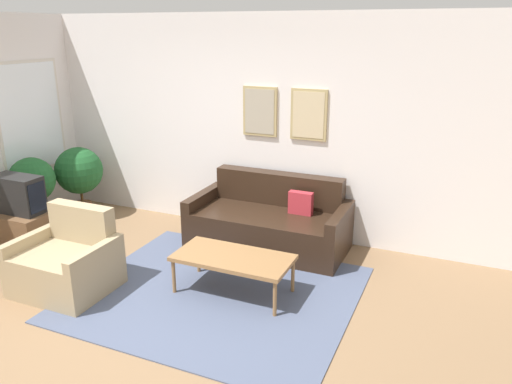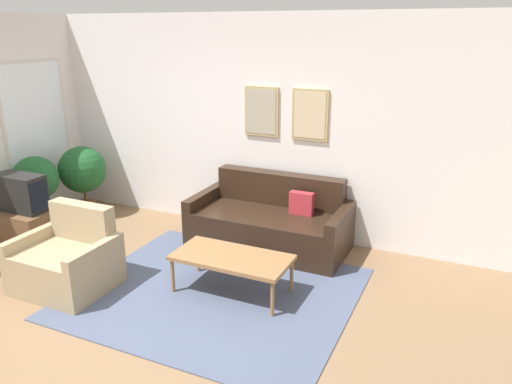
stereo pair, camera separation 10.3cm
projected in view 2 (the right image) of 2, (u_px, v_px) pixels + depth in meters
name	position (u px, v px, depth m)	size (l,w,h in m)	color
ground_plane	(119.00, 313.00, 4.62)	(16.00, 16.00, 0.00)	#846647
area_rug	(215.00, 293.00, 4.97)	(2.66, 2.30, 0.01)	#4C5670
wall_back	(237.00, 125.00, 6.30)	(8.00, 0.09, 2.70)	silver
couch	(271.00, 223.00, 5.96)	(1.85, 0.90, 0.84)	black
coffee_table	(232.00, 259.00, 4.87)	(1.15, 0.57, 0.40)	olive
tv_stand	(26.00, 230.00, 5.85)	(0.70, 0.50, 0.51)	brown
tv	(21.00, 193.00, 5.71)	(0.59, 0.28, 0.43)	black
armchair	(68.00, 262.00, 5.02)	(0.91, 0.76, 0.81)	tan
potted_plant_tall	(36.00, 182.00, 6.39)	(0.57, 0.57, 0.97)	beige
potted_plant_by_window	(83.00, 171.00, 6.85)	(0.64, 0.64, 0.99)	#935638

